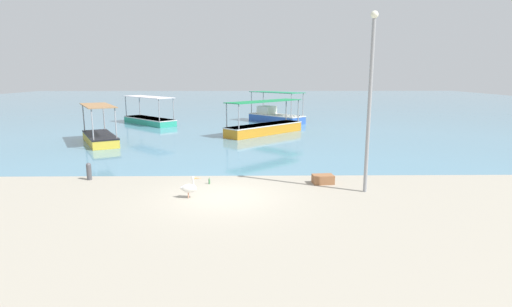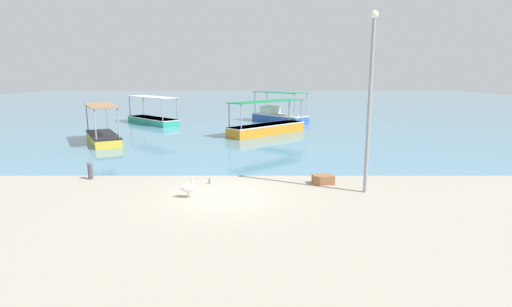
% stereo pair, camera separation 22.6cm
% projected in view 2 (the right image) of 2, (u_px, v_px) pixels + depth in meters
% --- Properties ---
extents(ground, '(120.00, 120.00, 0.00)m').
position_uv_depth(ground, '(225.00, 196.00, 14.67)').
color(ground, '#A19888').
extents(harbor_water, '(110.00, 90.00, 0.00)m').
position_uv_depth(harbor_water, '(248.00, 103.00, 61.74)').
color(harbor_water, '#5789A2').
rests_on(harbor_water, ground).
extents(fishing_boat_near_right, '(5.19, 5.33, 2.79)m').
position_uv_depth(fishing_boat_near_right, '(278.00, 116.00, 37.16)').
color(fishing_boat_near_right, '#315CB6').
rests_on(fishing_boat_near_right, harbor_water).
extents(fishing_boat_far_right, '(3.78, 5.17, 2.47)m').
position_uv_depth(fishing_boat_far_right, '(102.00, 136.00, 25.87)').
color(fishing_boat_far_right, gold).
rests_on(fishing_boat_far_right, harbor_water).
extents(fishing_boat_outer, '(6.01, 5.92, 2.47)m').
position_uv_depth(fishing_boat_outer, '(266.00, 127.00, 29.74)').
color(fishing_boat_outer, orange).
rests_on(fishing_boat_outer, harbor_water).
extents(fishing_boat_center, '(5.58, 5.68, 2.44)m').
position_uv_depth(fishing_boat_center, '(152.00, 119.00, 35.76)').
color(fishing_boat_center, teal).
rests_on(fishing_boat_center, harbor_water).
extents(pelican, '(0.80, 0.28, 0.80)m').
position_uv_depth(pelican, '(188.00, 188.00, 14.43)').
color(pelican, '#E0997A').
rests_on(pelican, ground).
extents(lamp_post, '(0.28, 0.28, 6.59)m').
position_uv_depth(lamp_post, '(369.00, 95.00, 14.46)').
color(lamp_post, gray).
rests_on(lamp_post, ground).
extents(mooring_bollard, '(0.21, 0.21, 0.74)m').
position_uv_depth(mooring_bollard, '(89.00, 170.00, 16.96)').
color(mooring_bollard, '#47474C').
rests_on(mooring_bollard, ground).
extents(cargo_crate, '(0.89, 0.64, 0.37)m').
position_uv_depth(cargo_crate, '(322.00, 179.00, 16.29)').
color(cargo_crate, '#95603C').
rests_on(cargo_crate, ground).
extents(glass_bottle, '(0.07, 0.07, 0.27)m').
position_uv_depth(glass_bottle, '(209.00, 181.00, 16.29)').
color(glass_bottle, '#3F7F4C').
rests_on(glass_bottle, ground).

